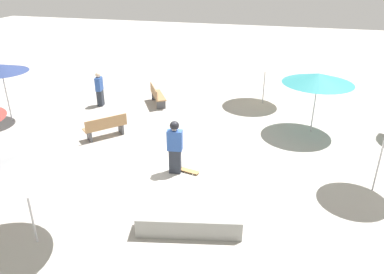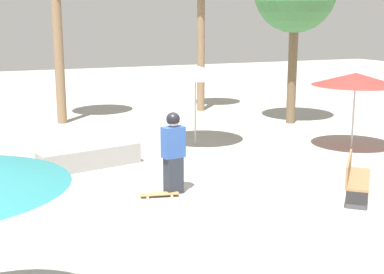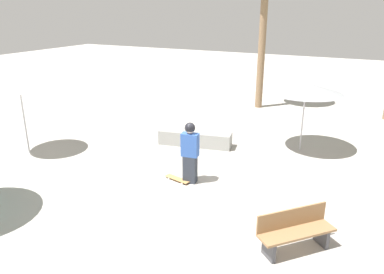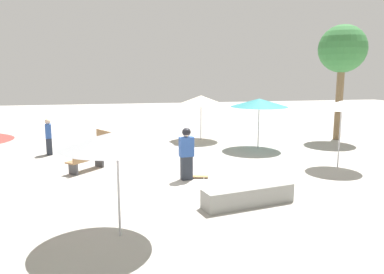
{
  "view_description": "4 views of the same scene",
  "coord_description": "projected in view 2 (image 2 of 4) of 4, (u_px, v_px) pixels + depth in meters",
  "views": [
    {
      "loc": [
        -3.05,
        10.07,
        6.01
      ],
      "look_at": [
        -0.4,
        0.05,
        1.12
      ],
      "focal_mm": 35.0,
      "sensor_mm": 36.0,
      "label": 1
    },
    {
      "loc": [
        -3.8,
        -9.64,
        3.58
      ],
      "look_at": [
        0.44,
        0.28,
        1.2
      ],
      "focal_mm": 50.0,
      "sensor_mm": 36.0,
      "label": 2
    },
    {
      "loc": [
        4.38,
        -8.02,
        4.64
      ],
      "look_at": [
        0.04,
        0.52,
        1.28
      ],
      "focal_mm": 35.0,
      "sensor_mm": 36.0,
      "label": 3
    },
    {
      "loc": [
        2.25,
        12.09,
        3.52
      ],
      "look_at": [
        -0.19,
        0.08,
        1.37
      ],
      "focal_mm": 35.0,
      "sensor_mm": 36.0,
      "label": 4
    }
  ],
  "objects": [
    {
      "name": "bench_far",
      "position": [
        355.0,
        179.0,
        10.81
      ],
      "size": [
        1.4,
        1.48,
        0.85
      ],
      "rotation": [
        0.0,
        0.0,
        3.98
      ],
      "color": "#47474C",
      "rests_on": "ground_plane"
    },
    {
      "name": "skater_main",
      "position": [
        173.0,
        150.0,
        11.04
      ],
      "size": [
        0.49,
        0.31,
        1.73
      ],
      "rotation": [
        0.0,
        0.0,
        3.28
      ],
      "color": "#282D38",
      "rests_on": "ground_plane"
    },
    {
      "name": "ground_plane",
      "position": [
        178.0,
        199.0,
        10.89
      ],
      "size": [
        60.0,
        60.0,
        0.0
      ],
      "primitive_type": "plane",
      "color": "#ADA8A0"
    },
    {
      "name": "concrete_ledge",
      "position": [
        90.0,
        158.0,
        13.13
      ],
      "size": [
        2.61,
        1.11,
        0.51
      ],
      "rotation": [
        0.0,
        0.0,
        0.21
      ],
      "color": "gray",
      "rests_on": "ground_plane"
    },
    {
      "name": "skateboard",
      "position": [
        159.0,
        194.0,
        11.01
      ],
      "size": [
        0.82,
        0.37,
        0.07
      ],
      "rotation": [
        0.0,
        0.0,
        2.92
      ],
      "color": "#B7844C",
      "rests_on": "ground_plane"
    },
    {
      "name": "shade_umbrella_red",
      "position": [
        356.0,
        79.0,
        14.58
      ],
      "size": [
        2.39,
        2.39,
        2.15
      ],
      "color": "#B7B7BC",
      "rests_on": "ground_plane"
    },
    {
      "name": "shade_umbrella_grey",
      "position": [
        195.0,
        71.0,
        15.16
      ],
      "size": [
        2.41,
        2.41,
        2.3
      ],
      "color": "#B7B7BC",
      "rests_on": "ground_plane"
    },
    {
      "name": "shade_umbrella_cream",
      "position": [
        258.0,
        242.0,
        3.7
      ],
      "size": [
        2.48,
        2.48,
        2.31
      ],
      "color": "#B7B7BC",
      "rests_on": "ground_plane"
    }
  ]
}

